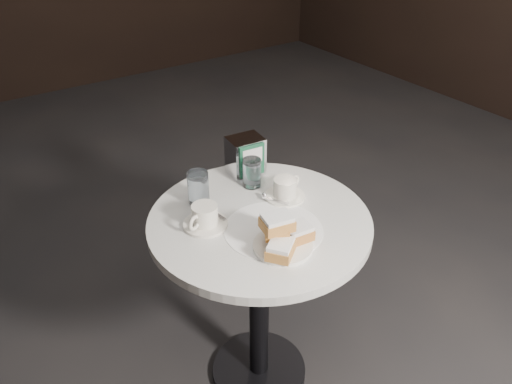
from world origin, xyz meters
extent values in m
plane|color=black|center=(0.00, 0.00, 0.00)|extent=(7.00, 7.00, 0.00)
cylinder|color=black|center=(0.00, 0.00, 0.01)|extent=(0.36, 0.36, 0.03)
cylinder|color=black|center=(0.00, 0.00, 0.36)|extent=(0.07, 0.07, 0.70)
cylinder|color=white|center=(0.00, 0.00, 0.73)|extent=(0.70, 0.70, 0.03)
cylinder|color=white|center=(0.00, -0.07, 0.75)|extent=(0.35, 0.35, 0.00)
cylinder|color=white|center=(-0.03, -0.16, 0.75)|extent=(0.22, 0.22, 0.01)
cube|color=#C2823B|center=(-0.06, -0.19, 0.77)|extent=(0.11, 0.11, 0.03)
cube|color=white|center=(-0.06, -0.19, 0.80)|extent=(0.10, 0.10, 0.01)
cube|color=#BB7839|center=(0.02, -0.16, 0.77)|extent=(0.09, 0.08, 0.03)
cube|color=white|center=(0.02, -0.16, 0.80)|extent=(0.09, 0.07, 0.01)
cube|color=#D08C40|center=(-0.04, -0.13, 0.80)|extent=(0.10, 0.11, 0.03)
cube|color=white|center=(-0.04, -0.13, 0.82)|extent=(0.09, 0.10, 0.01)
cube|color=#C6843D|center=(-0.04, -0.15, 0.83)|extent=(0.10, 0.08, 0.03)
cube|color=white|center=(-0.04, -0.15, 0.85)|extent=(0.09, 0.08, 0.01)
cylinder|color=white|center=(-0.16, 0.06, 0.75)|extent=(0.18, 0.18, 0.01)
cylinder|color=white|center=(-0.16, 0.06, 0.79)|extent=(0.11, 0.11, 0.06)
cylinder|color=#855C48|center=(-0.16, 0.06, 0.81)|extent=(0.10, 0.10, 0.00)
torus|color=silver|center=(-0.21, 0.04, 0.79)|extent=(0.05, 0.03, 0.05)
cube|color=silver|center=(-0.11, 0.08, 0.76)|extent=(0.03, 0.10, 0.00)
sphere|color=#B5B5BA|center=(-0.13, 0.13, 0.76)|extent=(0.02, 0.02, 0.02)
cylinder|color=white|center=(0.14, 0.05, 0.75)|extent=(0.16, 0.16, 0.01)
cylinder|color=silver|center=(0.14, 0.05, 0.78)|extent=(0.09, 0.09, 0.06)
cylinder|color=#895E4A|center=(0.14, 0.05, 0.81)|extent=(0.09, 0.09, 0.00)
torus|color=silver|center=(0.18, 0.06, 0.78)|extent=(0.05, 0.02, 0.05)
cube|color=silver|center=(0.09, 0.04, 0.76)|extent=(0.05, 0.09, 0.00)
sphere|color=silver|center=(0.08, 0.08, 0.76)|extent=(0.02, 0.02, 0.02)
cylinder|color=white|center=(-0.11, 0.18, 0.80)|extent=(0.08, 0.08, 0.11)
cylinder|color=silver|center=(-0.11, 0.18, 0.80)|extent=(0.07, 0.07, 0.09)
cylinder|color=silver|center=(0.09, 0.17, 0.80)|extent=(0.08, 0.08, 0.10)
cylinder|color=white|center=(0.09, 0.17, 0.79)|extent=(0.07, 0.07, 0.09)
cube|color=silver|center=(0.12, 0.26, 0.81)|extent=(0.13, 0.11, 0.14)
cube|color=#175135|center=(0.11, 0.21, 0.82)|extent=(0.09, 0.01, 0.12)
cube|color=white|center=(0.11, 0.20, 0.84)|extent=(0.07, 0.01, 0.05)
camera|label=1|loc=(-0.73, -1.04, 1.65)|focal=35.00mm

